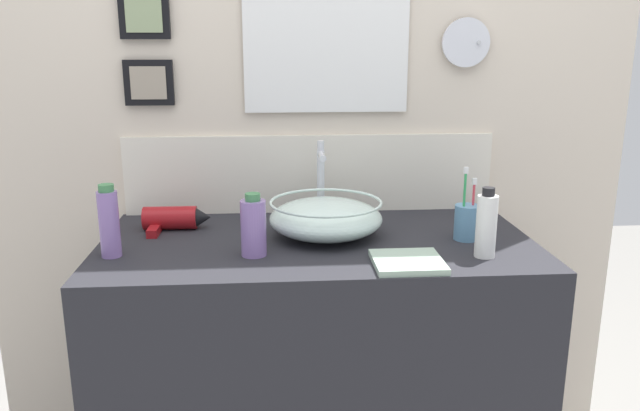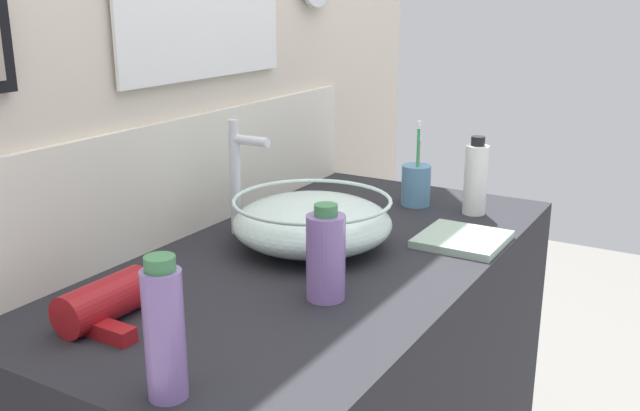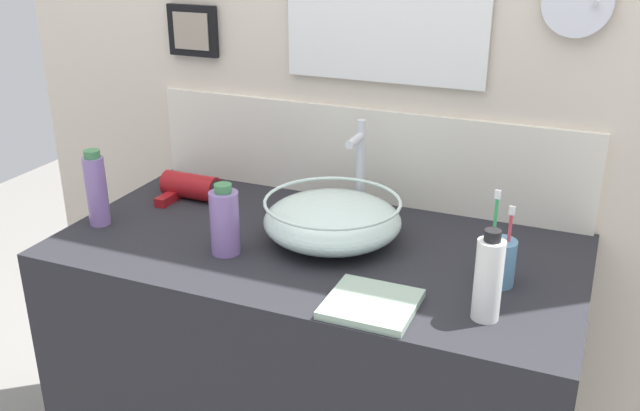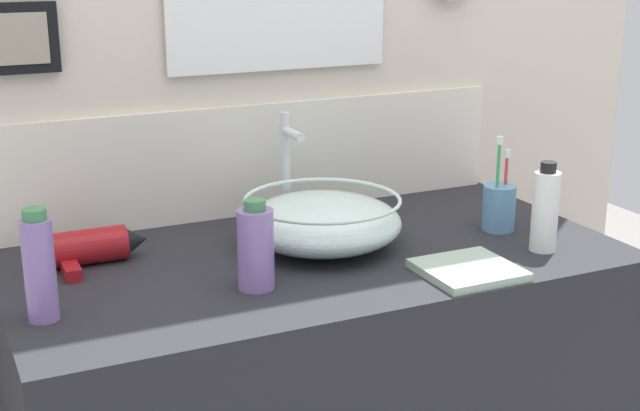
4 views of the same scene
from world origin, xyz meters
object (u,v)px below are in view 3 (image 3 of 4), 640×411
at_px(toothbrush_cup, 498,261).
at_px(shampoo_bottle, 225,221).
at_px(hand_towel, 371,304).
at_px(soap_dispenser, 488,278).
at_px(hair_drier, 194,188).
at_px(glass_bowl_sink, 332,220).
at_px(spray_bottle, 96,189).
at_px(faucet, 360,163).

xyz_separation_m(toothbrush_cup, shampoo_bottle, (-0.60, -0.09, 0.03)).
xyz_separation_m(shampoo_bottle, hand_towel, (0.39, -0.11, -0.07)).
height_order(soap_dispenser, hand_towel, soap_dispenser).
bearing_deg(hair_drier, glass_bowl_sink, -13.16).
bearing_deg(soap_dispenser, toothbrush_cup, 91.37).
distance_m(toothbrush_cup, spray_bottle, 0.97).
relative_size(spray_bottle, soap_dispenser, 1.04).
distance_m(soap_dispenser, shampoo_bottle, 0.60).
relative_size(hair_drier, hand_towel, 1.14).
xyz_separation_m(hair_drier, soap_dispenser, (0.84, -0.31, 0.05)).
bearing_deg(shampoo_bottle, faucet, 58.63).
bearing_deg(soap_dispenser, faucet, 135.80).
bearing_deg(soap_dispenser, shampoo_bottle, 174.62).
bearing_deg(faucet, toothbrush_cup, -31.31).
xyz_separation_m(hair_drier, spray_bottle, (-0.13, -0.23, 0.06)).
bearing_deg(shampoo_bottle, toothbrush_cup, 8.65).
distance_m(hair_drier, soap_dispenser, 0.90).
bearing_deg(spray_bottle, faucet, 28.55).
bearing_deg(hand_towel, shampoo_bottle, 164.80).
distance_m(glass_bowl_sink, hand_towel, 0.32).
height_order(hair_drier, spray_bottle, spray_bottle).
xyz_separation_m(glass_bowl_sink, spray_bottle, (-0.57, -0.13, 0.04)).
distance_m(faucet, soap_dispenser, 0.56).
bearing_deg(shampoo_bottle, soap_dispenser, -5.38).
bearing_deg(toothbrush_cup, faucet, 148.69).
xyz_separation_m(glass_bowl_sink, shampoo_bottle, (-0.20, -0.15, 0.02)).
height_order(soap_dispenser, shampoo_bottle, soap_dispenser).
xyz_separation_m(spray_bottle, shampoo_bottle, (0.37, -0.02, -0.02)).
bearing_deg(hair_drier, spray_bottle, -118.95).
bearing_deg(faucet, hair_drier, -169.97).
bearing_deg(soap_dispenser, hand_towel, -167.15).
height_order(spray_bottle, soap_dispenser, spray_bottle).
bearing_deg(shampoo_bottle, glass_bowl_sink, 36.36).
height_order(faucet, hand_towel, faucet).
bearing_deg(toothbrush_cup, hair_drier, 169.09).
height_order(hair_drier, soap_dispenser, soap_dispenser).
distance_m(faucet, hand_towel, 0.49).
xyz_separation_m(hair_drier, toothbrush_cup, (0.84, -0.16, 0.02)).
xyz_separation_m(faucet, spray_bottle, (-0.57, -0.31, -0.05)).
height_order(glass_bowl_sink, hand_towel, glass_bowl_sink).
relative_size(glass_bowl_sink, faucet, 1.31).
relative_size(toothbrush_cup, soap_dispenser, 1.14).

